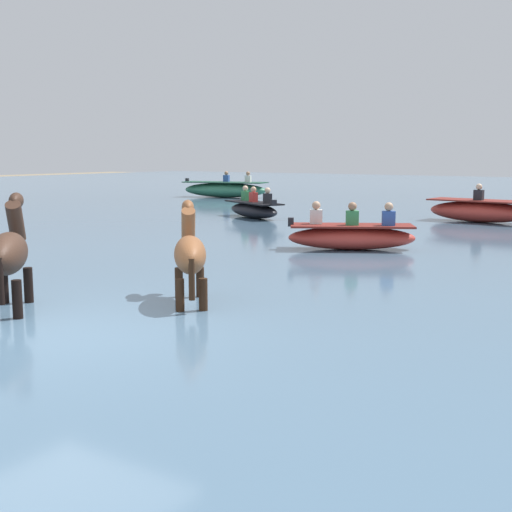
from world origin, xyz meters
The scene contains 8 objects.
ground_plane centered at (0.00, 0.00, 0.00)m, with size 120.00×120.00×0.00m, color #84755B.
water_surface centered at (0.00, 10.00, 0.21)m, with size 90.00×90.00×0.42m, color slate.
horse_lead_chestnut centered at (0.33, 2.10, 1.04)m, with size 1.28×1.41×1.76m.
horse_trailing_dark_bay centered at (-1.34, 0.50, 1.12)m, with size 1.42×1.46×1.89m.
boat_far_inshore centered at (-5.80, 12.74, 0.69)m, with size 2.66×1.91×0.97m.
boat_mid_channel centered at (-12.41, 20.24, 0.78)m, with size 4.16×2.08×1.19m.
boat_distant_west centered at (-0.13, 7.99, 0.70)m, with size 2.73×2.08×1.00m.
boat_far_offshore centered at (0.47, 15.29, 0.75)m, with size 3.11×1.36×1.13m.
Camera 1 is at (6.08, -4.91, 2.42)m, focal length 47.86 mm.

